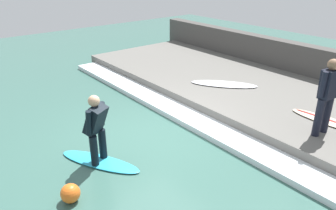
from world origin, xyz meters
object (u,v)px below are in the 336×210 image
object	(u,v)px
surfboard_riding	(100,162)
marker_buoy	(70,193)
surfboard_waiting_near	(328,121)
surfboard_spare	(224,84)
surfer_waiting_near	(327,93)
surfer_riding	(96,126)

from	to	relation	value
surfboard_riding	marker_buoy	bearing A→B (deg)	-141.67
surfboard_waiting_near	marker_buoy	xyz separation A→B (m)	(-5.84, 1.61, -0.21)
surfboard_spare	surfer_waiting_near	bearing A→B (deg)	-100.84
surfer_riding	surfboard_waiting_near	size ratio (longest dim) A/B	0.80
surfboard_riding	surfboard_spare	world-z (taller)	surfboard_spare
surfboard_riding	marker_buoy	size ratio (longest dim) A/B	5.46
surfboard_riding	surfer_waiting_near	bearing A→B (deg)	-31.17
surfboard_riding	surfboard_waiting_near	distance (m)	5.43
surfboard_waiting_near	marker_buoy	distance (m)	6.06
surfer_riding	surfer_waiting_near	size ratio (longest dim) A/B	0.86
surfboard_waiting_near	marker_buoy	world-z (taller)	surfboard_waiting_near
surfboard_spare	marker_buoy	world-z (taller)	surfboard_spare
surfboard_waiting_near	surfer_riding	bearing A→B (deg)	154.00
surfer_waiting_near	surfboard_waiting_near	size ratio (longest dim) A/B	0.93
surfboard_waiting_near	marker_buoy	size ratio (longest dim) A/B	5.34
surfboard_spare	marker_buoy	distance (m)	6.06
surfboard_riding	surfer_riding	size ratio (longest dim) A/B	1.28
surfer_riding	surfboard_spare	xyz separation A→B (m)	(4.84, 0.94, -0.49)
surfer_waiting_near	surfboard_spare	xyz separation A→B (m)	(0.66, 3.47, -0.94)
surfboard_spare	marker_buoy	size ratio (longest dim) A/B	5.66
surfer_riding	surfer_waiting_near	xyz separation A→B (m)	(4.17, -2.52, 0.44)
surfer_riding	marker_buoy	bearing A→B (deg)	-141.67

